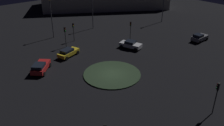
# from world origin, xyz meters

# --- Properties ---
(ground_plane) EXTENTS (116.81, 116.81, 0.00)m
(ground_plane) POSITION_xyz_m (0.00, 0.00, 0.00)
(ground_plane) COLOR black
(roundabout_island) EXTENTS (8.79, 8.79, 0.17)m
(roundabout_island) POSITION_xyz_m (0.00, 0.00, 0.08)
(roundabout_island) COLOR #263823
(roundabout_island) RESTS_ON ground_plane
(car_red) EXTENTS (4.41, 4.29, 1.58)m
(car_red) POSITION_xyz_m (-7.79, -8.03, 0.82)
(car_red) COLOR red
(car_red) RESTS_ON ground_plane
(car_yellow) EXTENTS (3.01, 4.48, 1.44)m
(car_yellow) POSITION_xyz_m (-10.06, -1.83, 0.76)
(car_yellow) COLOR gold
(car_yellow) RESTS_ON ground_plane
(car_silver) EXTENTS (4.50, 3.18, 1.51)m
(car_silver) POSITION_xyz_m (-5.71, 9.26, 0.78)
(car_silver) COLOR silver
(car_silver) RESTS_ON ground_plane
(car_grey) EXTENTS (2.10, 3.94, 1.60)m
(car_grey) POSITION_xyz_m (0.53, 22.77, 0.82)
(car_grey) COLOR slate
(car_grey) RESTS_ON ground_plane
(traffic_light_northwest) EXTENTS (0.37, 0.39, 3.88)m
(traffic_light_northwest) POSITION_xyz_m (-9.08, 12.32, 2.77)
(traffic_light_northwest) COLOR #2D2D2D
(traffic_light_northwest) RESTS_ON ground_plane
(traffic_light_west) EXTENTS (0.36, 0.30, 4.03)m
(traffic_light_west) POSITION_xyz_m (-13.97, -0.04, 2.87)
(traffic_light_west) COLOR #2D2D2D
(traffic_light_west) RESTS_ON ground_plane
(traffic_light_east) EXTENTS (0.38, 0.34, 4.18)m
(traffic_light_east) POSITION_xyz_m (14.68, 3.26, 2.98)
(traffic_light_east) COLOR #2D2D2D
(traffic_light_east) RESTS_ON ground_plane
(traffic_light_west_near) EXTENTS (0.38, 0.33, 3.79)m
(traffic_light_west_near) POSITION_xyz_m (-15.84, 2.87, 2.71)
(traffic_light_west_near) COLOR #2D2D2D
(traffic_light_west_near) RESTS_ON ground_plane
(streetlamp_west) EXTENTS (0.57, 0.57, 8.36)m
(streetlamp_west) POSITION_xyz_m (-20.47, 0.57, 5.66)
(streetlamp_west) COLOR #4C4C51
(streetlamp_west) RESTS_ON ground_plane
(streetlamp_northwest) EXTENTS (0.48, 0.48, 8.46)m
(streetlamp_northwest) POSITION_xyz_m (-20.20, 10.70, 5.26)
(streetlamp_northwest) COLOR #4C4C51
(streetlamp_northwest) RESTS_ON ground_plane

